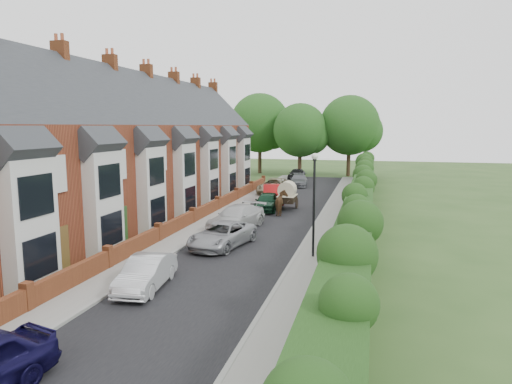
# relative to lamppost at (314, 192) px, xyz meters

# --- Properties ---
(ground) EXTENTS (140.00, 140.00, 0.00)m
(ground) POSITION_rel_lamppost_xyz_m (-3.40, -4.00, -3.30)
(ground) COLOR #2D4C1E
(ground) RESTS_ON ground
(road) EXTENTS (6.00, 58.00, 0.02)m
(road) POSITION_rel_lamppost_xyz_m (-3.90, 7.00, -3.29)
(road) COLOR black
(road) RESTS_ON ground
(pavement_hedge_side) EXTENTS (2.20, 58.00, 0.12)m
(pavement_hedge_side) POSITION_rel_lamppost_xyz_m (0.20, 7.00, -3.24)
(pavement_hedge_side) COLOR gray
(pavement_hedge_side) RESTS_ON ground
(pavement_house_side) EXTENTS (1.70, 58.00, 0.12)m
(pavement_house_side) POSITION_rel_lamppost_xyz_m (-7.75, 7.00, -3.24)
(pavement_house_side) COLOR gray
(pavement_house_side) RESTS_ON ground
(kerb_hedge_side) EXTENTS (0.18, 58.00, 0.13)m
(kerb_hedge_side) POSITION_rel_lamppost_xyz_m (-0.85, 7.00, -3.23)
(kerb_hedge_side) COLOR gray
(kerb_hedge_side) RESTS_ON ground
(kerb_house_side) EXTENTS (0.18, 58.00, 0.13)m
(kerb_house_side) POSITION_rel_lamppost_xyz_m (-6.95, 7.00, -3.23)
(kerb_house_side) COLOR gray
(kerb_house_side) RESTS_ON ground
(hedge) EXTENTS (2.10, 58.00, 2.85)m
(hedge) POSITION_rel_lamppost_xyz_m (2.00, 7.00, -1.70)
(hedge) COLOR #183611
(hedge) RESTS_ON ground
(terrace_row) EXTENTS (9.05, 40.50, 11.50)m
(terrace_row) POSITION_rel_lamppost_xyz_m (-14.27, 5.98, 1.18)
(terrace_row) COLOR brown
(terrace_row) RESTS_ON ground
(garden_wall_row) EXTENTS (0.35, 40.35, 1.10)m
(garden_wall_row) POSITION_rel_lamppost_xyz_m (-8.75, 6.00, -2.84)
(garden_wall_row) COLOR brown
(garden_wall_row) RESTS_ON ground
(lamppost) EXTENTS (0.32, 0.32, 5.16)m
(lamppost) POSITION_rel_lamppost_xyz_m (0.00, 0.00, 0.00)
(lamppost) COLOR black
(lamppost) RESTS_ON ground
(tree_far_left) EXTENTS (7.14, 6.80, 9.29)m
(tree_far_left) POSITION_rel_lamppost_xyz_m (-6.05, 36.08, 2.41)
(tree_far_left) COLOR #332316
(tree_far_left) RESTS_ON ground
(tree_far_right) EXTENTS (7.98, 7.60, 10.31)m
(tree_far_right) POSITION_rel_lamppost_xyz_m (-0.01, 38.08, 3.02)
(tree_far_right) COLOR #332316
(tree_far_right) RESTS_ON ground
(tree_far_back) EXTENTS (8.40, 8.00, 10.82)m
(tree_far_back) POSITION_rel_lamppost_xyz_m (-11.99, 39.08, 3.32)
(tree_far_back) COLOR #332316
(tree_far_back) RESTS_ON ground
(car_silver_a) EXTENTS (1.80, 4.04, 1.29)m
(car_silver_a) POSITION_rel_lamppost_xyz_m (-5.90, -5.80, -2.65)
(car_silver_a) COLOR silver
(car_silver_a) RESTS_ON ground
(car_silver_b) EXTENTS (3.06, 5.06, 1.31)m
(car_silver_b) POSITION_rel_lamppost_xyz_m (-5.00, 1.00, -2.64)
(car_silver_b) COLOR #97989D
(car_silver_b) RESTS_ON ground
(car_white) EXTENTS (3.19, 5.36, 1.45)m
(car_white) POSITION_rel_lamppost_xyz_m (-5.53, 5.32, -2.57)
(car_white) COLOR #BCBCBC
(car_white) RESTS_ON ground
(car_green) EXTENTS (1.86, 4.18, 1.40)m
(car_green) POSITION_rel_lamppost_xyz_m (-5.06, 11.89, -2.60)
(car_green) COLOR #0E311D
(car_green) RESTS_ON ground
(car_red) EXTENTS (2.71, 4.98, 1.56)m
(car_red) POSITION_rel_lamppost_xyz_m (-5.36, 15.34, -2.52)
(car_red) COLOR #9C1111
(car_red) RESTS_ON ground
(car_beige) EXTENTS (2.76, 5.46, 1.48)m
(car_beige) POSITION_rel_lamppost_xyz_m (-6.35, 20.52, -2.56)
(car_beige) COLOR tan
(car_beige) RESTS_ON ground
(car_grey) EXTENTS (2.25, 4.59, 1.29)m
(car_grey) POSITION_rel_lamppost_xyz_m (-5.00, 26.63, -2.65)
(car_grey) COLOR slate
(car_grey) RESTS_ON ground
(car_black) EXTENTS (1.85, 4.04, 1.34)m
(car_black) POSITION_rel_lamppost_xyz_m (-6.26, 32.81, -2.63)
(car_black) COLOR black
(car_black) RESTS_ON ground
(horse) EXTENTS (1.31, 2.21, 1.75)m
(horse) POSITION_rel_lamppost_xyz_m (-3.65, 10.45, -2.42)
(horse) COLOR #54371E
(horse) RESTS_ON ground
(horse_cart) EXTENTS (1.39, 3.07, 2.22)m
(horse_cart) POSITION_rel_lamppost_xyz_m (-3.65, 12.68, -2.03)
(horse_cart) COLOR black
(horse_cart) RESTS_ON ground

